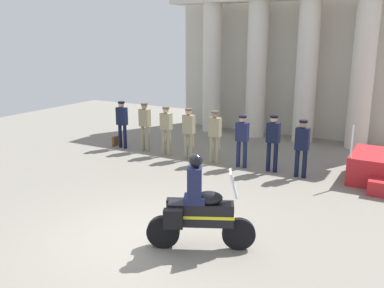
# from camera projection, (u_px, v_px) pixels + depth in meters

# --- Properties ---
(ground_plane) EXTENTS (28.00, 28.00, 0.00)m
(ground_plane) POSITION_uv_depth(u_px,v_px,m) (143.00, 237.00, 8.51)
(ground_plane) COLOR gray
(colonnade_backdrop) EXTENTS (9.49, 1.64, 5.96)m
(colonnade_backdrop) POSITION_uv_depth(u_px,v_px,m) (285.00, 57.00, 16.41)
(colonnade_backdrop) COLOR beige
(colonnade_backdrop) RESTS_ON ground_plane
(officer_in_row_0) EXTENTS (0.38, 0.24, 1.71)m
(officer_in_row_0) POSITION_uv_depth(u_px,v_px,m) (122.00, 121.00, 15.12)
(officer_in_row_0) COLOR black
(officer_in_row_0) RESTS_ON ground_plane
(officer_in_row_1) EXTENTS (0.38, 0.24, 1.72)m
(officer_in_row_1) POSITION_uv_depth(u_px,v_px,m) (145.00, 123.00, 14.73)
(officer_in_row_1) COLOR #847A5B
(officer_in_row_1) RESTS_ON ground_plane
(officer_in_row_2) EXTENTS (0.38, 0.24, 1.68)m
(officer_in_row_2) POSITION_uv_depth(u_px,v_px,m) (166.00, 127.00, 14.21)
(officer_in_row_2) COLOR gray
(officer_in_row_2) RESTS_ON ground_plane
(officer_in_row_3) EXTENTS (0.38, 0.24, 1.70)m
(officer_in_row_3) POSITION_uv_depth(u_px,v_px,m) (189.00, 129.00, 13.75)
(officer_in_row_3) COLOR gray
(officer_in_row_3) RESTS_ON ground_plane
(officer_in_row_4) EXTENTS (0.38, 0.24, 1.70)m
(officer_in_row_4) POSITION_uv_depth(u_px,v_px,m) (215.00, 133.00, 13.31)
(officer_in_row_4) COLOR gray
(officer_in_row_4) RESTS_ON ground_plane
(officer_in_row_5) EXTENTS (0.38, 0.24, 1.64)m
(officer_in_row_5) POSITION_uv_depth(u_px,v_px,m) (242.00, 137.00, 12.86)
(officer_in_row_5) COLOR #191E42
(officer_in_row_5) RESTS_ON ground_plane
(officer_in_row_6) EXTENTS (0.38, 0.24, 1.72)m
(officer_in_row_6) POSITION_uv_depth(u_px,v_px,m) (273.00, 139.00, 12.43)
(officer_in_row_6) COLOR black
(officer_in_row_6) RESTS_ON ground_plane
(officer_in_row_7) EXTENTS (0.38, 0.24, 1.69)m
(officer_in_row_7) POSITION_uv_depth(u_px,v_px,m) (302.00, 144.00, 11.92)
(officer_in_row_7) COLOR black
(officer_in_row_7) RESTS_ON ground_plane
(motorcycle_with_rider) EXTENTS (1.93, 1.12, 1.90)m
(motorcycle_with_rider) POSITION_uv_depth(u_px,v_px,m) (197.00, 210.00, 7.90)
(motorcycle_with_rider) COLOR black
(motorcycle_with_rider) RESTS_ON ground_plane
(briefcase_on_ground) EXTENTS (0.10, 0.32, 0.36)m
(briefcase_on_ground) POSITION_uv_depth(u_px,v_px,m) (116.00, 141.00, 15.63)
(briefcase_on_ground) COLOR brown
(briefcase_on_ground) RESTS_ON ground_plane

